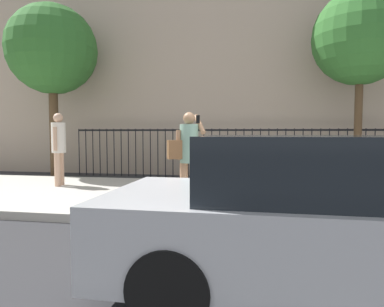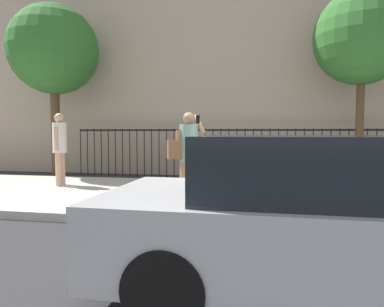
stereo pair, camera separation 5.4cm
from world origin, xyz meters
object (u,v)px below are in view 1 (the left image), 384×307
pedestrian_walking (59,144)px  street_tree_near (361,38)px  parked_hatchback (333,219)px  pedestrian_on_phone (188,151)px  street_tree_mid (52,50)px

pedestrian_walking → street_tree_near: 8.44m
parked_hatchback → pedestrian_on_phone: bearing=122.6°
pedestrian_on_phone → pedestrian_walking: bearing=155.4°
street_tree_near → street_tree_mid: (-9.12, -0.08, 0.03)m
pedestrian_on_phone → street_tree_near: size_ratio=0.32×
pedestrian_walking → street_tree_mid: size_ratio=0.33×
pedestrian_walking → street_tree_mid: (-1.54, 2.28, 2.88)m
street_tree_mid → street_tree_near: bearing=0.5°
parked_hatchback → pedestrian_walking: (-5.48, 4.61, 0.49)m
parked_hatchback → street_tree_near: street_tree_near is taller
parked_hatchback → street_tree_mid: 10.39m
pedestrian_on_phone → pedestrian_walking: size_ratio=0.94×
parked_hatchback → pedestrian_on_phone: 3.55m
pedestrian_on_phone → street_tree_mid: size_ratio=0.31×
parked_hatchback → street_tree_mid: size_ratio=0.77×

